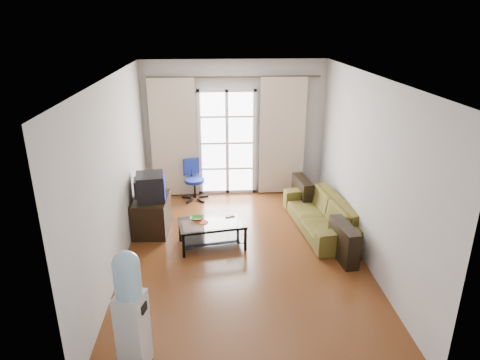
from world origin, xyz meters
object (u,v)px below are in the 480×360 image
sofa (320,214)px  water_cooler (131,308)px  tv_stand (152,214)px  task_chair (194,188)px  coffee_table (212,231)px  crt_tv (149,187)px

sofa → water_cooler: size_ratio=1.50×
tv_stand → task_chair: bearing=66.2°
sofa → coffee_table: size_ratio=1.83×
coffee_table → task_chair: bearing=100.2°
coffee_table → sofa: bearing=14.1°
sofa → task_chair: 2.65m
tv_stand → crt_tv: (0.00, -0.06, 0.52)m
task_chair → water_cooler: (-0.46, -4.40, 0.47)m
sofa → task_chair: size_ratio=2.50×
coffee_table → water_cooler: bearing=-108.1°
water_cooler → tv_stand: bearing=108.5°
crt_tv → sofa: bearing=-9.1°
coffee_table → water_cooler: 2.63m
coffee_table → tv_stand: bearing=149.9°
coffee_table → crt_tv: crt_tv is taller
sofa → task_chair: task_chair is taller
crt_tv → task_chair: (0.66, 1.41, -0.59)m
sofa → coffee_table: 1.91m
coffee_table → crt_tv: bearing=152.4°
coffee_table → task_chair: task_chair is taller
sofa → crt_tv: 2.92m
coffee_table → water_cooler: water_cooler is taller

